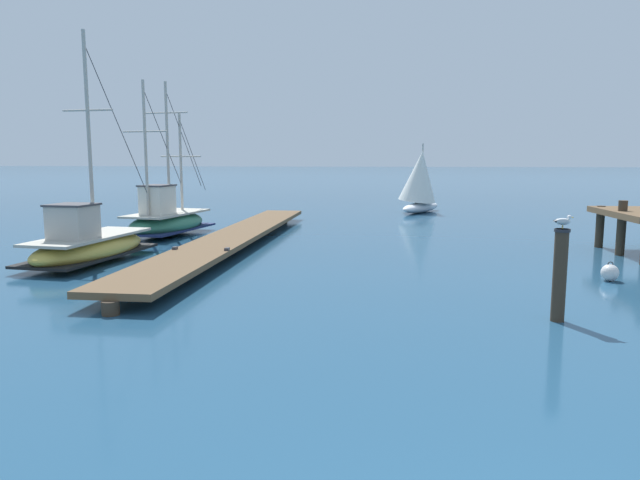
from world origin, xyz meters
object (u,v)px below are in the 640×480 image
(fishing_boat_1, at_px, (166,220))
(perched_seagull, at_px, (563,221))
(fishing_boat_0, at_px, (88,244))
(distant_sailboat, at_px, (420,182))
(mooring_buoy, at_px, (610,273))
(mooring_piling, at_px, (560,274))

(fishing_boat_1, relative_size, perched_seagull, 16.34)
(fishing_boat_0, bearing_deg, distant_sailboat, 59.06)
(perched_seagull, relative_size, mooring_buoy, 0.74)
(fishing_boat_0, relative_size, distant_sailboat, 1.59)
(mooring_piling, xyz_separation_m, distant_sailboat, (-1.83, 22.41, 0.85))
(mooring_piling, height_order, distant_sailboat, distant_sailboat)
(perched_seagull, xyz_separation_m, mooring_buoy, (2.35, 4.04, -1.74))
(fishing_boat_1, height_order, distant_sailboat, fishing_boat_1)
(fishing_boat_0, xyz_separation_m, perched_seagull, (12.39, -4.78, 1.41))
(fishing_boat_0, bearing_deg, mooring_piling, -21.10)
(fishing_boat_1, bearing_deg, distant_sailboat, 46.81)
(mooring_piling, relative_size, distant_sailboat, 0.42)
(mooring_piling, height_order, perched_seagull, perched_seagull)
(mooring_buoy, bearing_deg, distant_sailboat, 102.80)
(fishing_boat_1, distance_m, perched_seagull, 16.73)
(mooring_buoy, distance_m, distant_sailboat, 18.91)
(perched_seagull, distance_m, distant_sailboat, 22.49)
(fishing_boat_0, bearing_deg, fishing_boat_1, 90.82)
(mooring_piling, distance_m, mooring_buoy, 4.73)
(distant_sailboat, bearing_deg, mooring_piling, -85.34)
(distant_sailboat, bearing_deg, fishing_boat_0, -120.94)
(fishing_boat_0, height_order, fishing_boat_1, fishing_boat_0)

